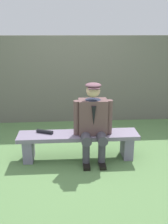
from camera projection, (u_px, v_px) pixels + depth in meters
ground_plane at (78, 158)px, 4.00m from camera, size 30.00×30.00×0.00m
bench at (78, 141)px, 3.91m from camera, size 1.87×0.38×0.42m
seated_man at (93, 121)px, 3.77m from camera, size 0.60×0.54×1.22m
rolled_magazine at (45, 132)px, 3.88m from camera, size 0.27×0.15×0.06m
stadium_wall at (74, 79)px, 5.44m from camera, size 12.00×0.24×1.85m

